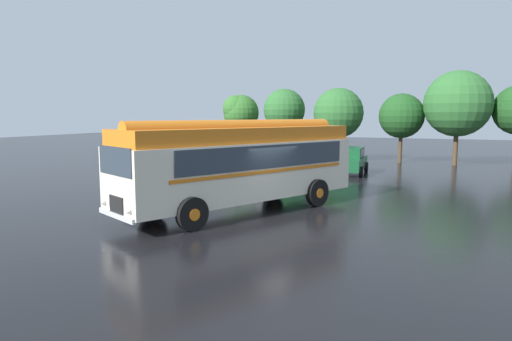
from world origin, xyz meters
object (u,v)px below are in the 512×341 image
car_near_left (256,158)px  car_mid_left (298,160)px  vintage_bus (241,162)px  car_mid_right (350,160)px  box_van (230,148)px

car_near_left → car_mid_left: same height
vintage_bus → car_mid_right: 12.95m
vintage_bus → car_near_left: size_ratio=2.38×
box_van → car_mid_left: bearing=-12.1°
vintage_bus → car_near_left: vintage_bus is taller
vintage_bus → car_mid_left: size_ratio=2.36×
car_near_left → car_mid_left: bearing=-1.5°
vintage_bus → car_mid_left: vintage_bus is taller
car_near_left → car_mid_right: 6.00m
car_mid_left → car_mid_right: same height
car_near_left → vintage_bus: bearing=-70.8°
car_mid_right → box_van: box_van is taller
car_mid_left → box_van: bearing=167.9°
box_van → car_near_left: bearing=-23.6°
car_near_left → box_van: size_ratio=0.73×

